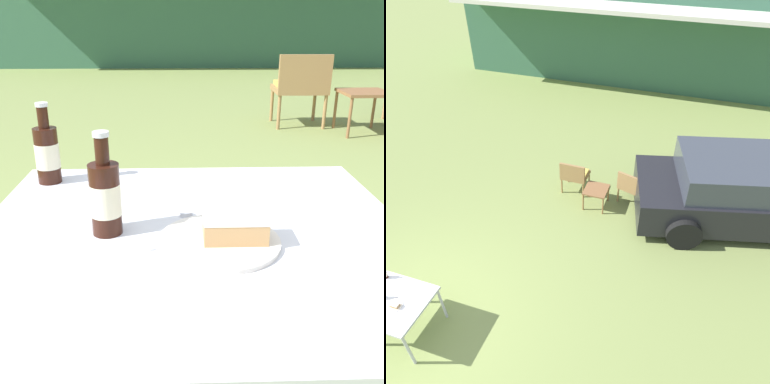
# 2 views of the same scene
# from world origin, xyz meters

# --- Properties ---
(ground_plane) EXTENTS (60.00, 60.00, 0.00)m
(ground_plane) POSITION_xyz_m (0.00, 0.00, 0.00)
(ground_plane) COLOR olive
(cabin_building) EXTENTS (11.66, 5.20, 3.17)m
(cabin_building) POSITION_xyz_m (1.17, 11.83, 1.60)
(cabin_building) COLOR #38664C
(cabin_building) RESTS_ON ground_plane
(parked_car) EXTENTS (4.65, 2.72, 1.39)m
(parked_car) POSITION_xyz_m (4.74, 4.20, 0.67)
(parked_car) COLOR black
(parked_car) RESTS_ON ground_plane
(wicker_chair_cushioned) EXTENTS (0.55, 0.48, 0.77)m
(wicker_chair_cushioned) POSITION_xyz_m (1.29, 4.00, 0.45)
(wicker_chair_cushioned) COLOR #9E7547
(wicker_chair_cushioned) RESTS_ON ground_plane
(wicker_chair_plain) EXTENTS (0.66, 0.61, 0.77)m
(wicker_chair_plain) POSITION_xyz_m (2.55, 3.99, 0.45)
(wicker_chair_plain) COLOR #9E7547
(wicker_chair_plain) RESTS_ON ground_plane
(garden_side_table) EXTENTS (0.47, 0.48, 0.43)m
(garden_side_table) POSITION_xyz_m (1.87, 3.67, 0.38)
(garden_side_table) COLOR brown
(garden_side_table) RESTS_ON ground_plane
(patio_table) EXTENTS (0.93, 0.85, 0.71)m
(patio_table) POSITION_xyz_m (0.00, 0.00, 0.65)
(patio_table) COLOR silver
(patio_table) RESTS_ON ground_plane
(cake_on_plate) EXTENTS (0.25, 0.25, 0.07)m
(cake_on_plate) POSITION_xyz_m (0.06, -0.06, 0.73)
(cake_on_plate) COLOR silver
(cake_on_plate) RESTS_ON patio_table
(fork) EXTENTS (0.15, 0.07, 0.01)m
(fork) POSITION_xyz_m (-0.02, -0.05, 0.72)
(fork) COLOR silver
(fork) RESTS_ON patio_table
(loose_bottle_cap) EXTENTS (0.03, 0.03, 0.01)m
(loose_bottle_cap) POSITION_xyz_m (-0.01, 0.08, 0.72)
(loose_bottle_cap) COLOR silver
(loose_bottle_cap) RESTS_ON patio_table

